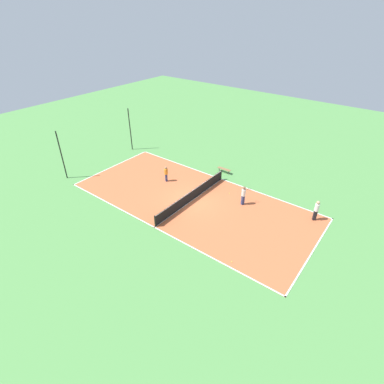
% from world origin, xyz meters
% --- Properties ---
extents(ground_plane, '(80.00, 80.00, 0.00)m').
position_xyz_m(ground_plane, '(0.00, 0.00, 0.00)').
color(ground_plane, '#518E47').
extents(court_surface, '(9.90, 21.94, 0.02)m').
position_xyz_m(court_surface, '(0.00, 0.00, 0.01)').
color(court_surface, '#C66038').
rests_on(court_surface, ground_plane).
extents(tennis_net, '(9.70, 0.10, 1.08)m').
position_xyz_m(tennis_net, '(0.00, 0.00, 0.57)').
color(tennis_net, black).
rests_on(tennis_net, court_surface).
extents(bench, '(0.36, 1.49, 0.45)m').
position_xyz_m(bench, '(6.25, 0.56, 0.39)').
color(bench, olive).
rests_on(bench, ground_plane).
extents(player_far_white, '(0.99, 0.68, 1.82)m').
position_xyz_m(player_far_white, '(2.23, -3.94, 1.08)').
color(player_far_white, navy).
rests_on(player_far_white, court_surface).
extents(player_center_orange, '(0.50, 0.50, 1.60)m').
position_xyz_m(player_center_orange, '(1.19, 4.16, 0.93)').
color(player_center_orange, navy).
rests_on(player_center_orange, court_surface).
extents(player_near_white, '(0.50, 0.50, 1.84)m').
position_xyz_m(player_near_white, '(3.81, -9.72, 1.09)').
color(player_near_white, black).
rests_on(player_near_white, court_surface).
extents(tennis_ball_right_alley, '(0.07, 0.07, 0.07)m').
position_xyz_m(tennis_ball_right_alley, '(-4.44, -6.85, 0.06)').
color(tennis_ball_right_alley, '#CCE033').
rests_on(tennis_ball_right_alley, court_surface).
extents(tennis_ball_near_net, '(0.07, 0.07, 0.07)m').
position_xyz_m(tennis_ball_near_net, '(1.78, 3.78, 0.06)').
color(tennis_ball_near_net, '#CCE033').
rests_on(tennis_ball_near_net, court_surface).
extents(tennis_ball_left_sideline, '(0.07, 0.07, 0.07)m').
position_xyz_m(tennis_ball_left_sideline, '(3.04, -2.08, 0.06)').
color(tennis_ball_left_sideline, '#CCE033').
rests_on(tennis_ball_left_sideline, court_surface).
extents(fence_post_back_left, '(0.12, 0.12, 5.02)m').
position_xyz_m(fence_post_back_left, '(-4.49, 12.67, 2.51)').
color(fence_post_back_left, black).
rests_on(fence_post_back_left, ground_plane).
extents(fence_post_back_right, '(0.12, 0.12, 5.02)m').
position_xyz_m(fence_post_back_right, '(4.49, 12.67, 2.51)').
color(fence_post_back_right, black).
rests_on(fence_post_back_right, ground_plane).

